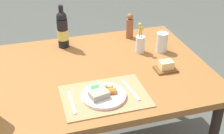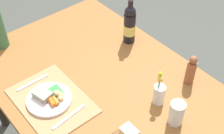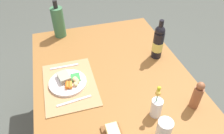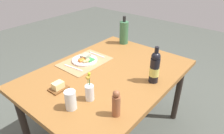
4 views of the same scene
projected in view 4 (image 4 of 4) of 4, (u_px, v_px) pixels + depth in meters
The scene contains 12 objects.
ground_plane at pixel (108, 131), 2.06m from camera, with size 8.00×8.00×0.00m, color #4B5149.
dining_table at pixel (108, 79), 1.75m from camera, with size 1.40×1.02×0.71m.
placemat at pixel (85, 62), 1.88m from camera, with size 0.46×0.32×0.01m, color tan.
dinner_plate at pixel (85, 60), 1.88m from camera, with size 0.24×0.24×0.05m.
fork at pixel (97, 55), 2.00m from camera, with size 0.02×0.19×0.01m, color silver.
knife at pixel (73, 68), 1.77m from camera, with size 0.01×0.21×0.01m, color silver.
butter_dish at pixel (58, 87), 1.49m from camera, with size 0.13×0.10×0.06m.
wine_bottle at pixel (155, 68), 1.53m from camera, with size 0.08×0.08×0.30m.
cooler_bottle at pixel (124, 32), 2.22m from camera, with size 0.10×0.10×0.31m.
water_tumbler at pixel (71, 101), 1.29m from camera, with size 0.07×0.07×0.13m.
pepper_mill at pixel (116, 104), 1.22m from camera, with size 0.05×0.05×0.19m.
flower_vase at pixel (89, 91), 1.37m from camera, with size 0.06×0.06×0.21m.
Camera 4 is at (1.11, 0.96, 1.59)m, focal length 32.20 mm.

